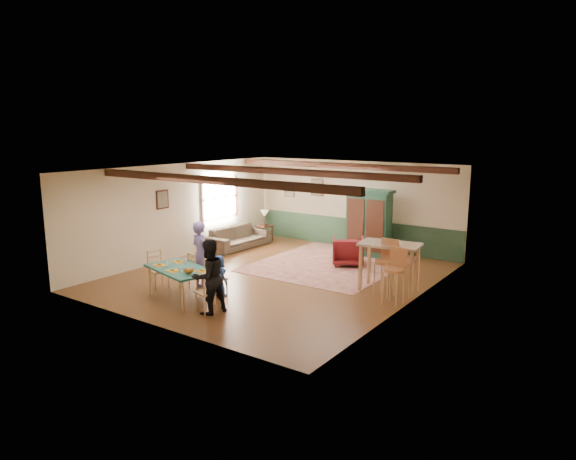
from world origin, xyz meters
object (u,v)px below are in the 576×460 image
Objects in this scene: armchair at (348,251)px; person_man at (201,255)px; dining_chair_far_left at (199,271)px; end_table at (265,233)px; dining_table at (181,284)px; bar_stool_left at (385,268)px; cat at (188,270)px; table_lamp at (264,218)px; person_child at (219,276)px; sofa at (238,237)px; dining_chair_end_right at (207,291)px; armoire at (369,223)px; dining_chair_end_left at (158,270)px; dining_chair_far_right at (216,278)px; counter_table at (389,267)px; person_woman at (209,277)px; bar_stool_right at (394,277)px.

person_man is at bearing 36.79° from armchair.
end_table is at bearing -54.68° from dining_chair_far_left.
bar_stool_left is at bearing 37.63° from dining_table.
table_lamp is at bearing 127.80° from cat.
person_child is at bearing -62.68° from table_lamp.
armchair reaches higher than sofa.
dining_chair_end_right reaches higher than cat.
dining_chair_far_left is at bearing 5.71° from person_child.
armchair is at bearing -89.43° from armoire.
bar_stool_left is at bearing -27.80° from table_lamp.
table_lamp reaches higher than dining_chair_end_left.
dining_chair_end_right is at bearing 155.08° from dining_chair_far_left.
bar_stool_left is at bearing 58.28° from cat.
armoire reaches higher than dining_chair_far_right.
bar_stool_left is (3.07, 2.95, -0.14)m from cat.
dining_table reaches higher than end_table.
counter_table is at bearing -24.72° from table_lamp.
armoire is at bearing -86.61° from dining_chair_far_right.
dining_chair_far_right is at bearing -130.27° from person_woman.
armoire reaches higher than person_child.
bar_stool_left reaches higher than person_child.
armoire is at bearing -170.58° from dining_chair_end_right.
armoire is (1.75, 5.11, 0.18)m from person_man.
person_man is (-0.70, 0.26, 0.36)m from dining_chair_far_right.
counter_table is at bearing 158.95° from dining_chair_end_right.
dining_chair_end_right is at bearing -96.13° from armoire.
dining_chair_end_left is 1.61m from person_child.
person_woman is (0.09, -0.02, 0.32)m from dining_chair_end_right.
dining_chair_far_left is 0.69× the size of bar_stool_left.
dining_chair_end_left is at bearing 43.83° from dining_chair_far_left.
cat is 5.46m from sofa.
end_table is at bearing -54.21° from person_man.
bar_stool_right reaches higher than dining_table.
dining_chair_end_left is 1.76× the size of table_lamp.
person_man reaches higher than cat.
counter_table reaches higher than end_table.
dining_chair_end_left and dining_chair_end_right have the same top height.
counter_table is (5.54, -2.55, -0.24)m from table_lamp.
bar_stool_right reaches higher than cat.
armoire is 3.73m from end_table.
dining_chair_end_left is 0.58× the size of person_woman.
bar_stool_right is (6.00, -3.35, 0.33)m from end_table.
person_man is at bearing -148.29° from bar_stool_left.
end_table is 0.45× the size of bar_stool_right.
person_woman is at bearing -14.49° from dining_table.
cat reaches higher than armchair.
dining_chair_far_left is 5.50m from armoire.
cat is (0.47, -0.22, 0.43)m from dining_table.
dining_chair_far_left is 1.61× the size of end_table.
person_woman is (1.31, -1.02, 0.32)m from dining_chair_far_left.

